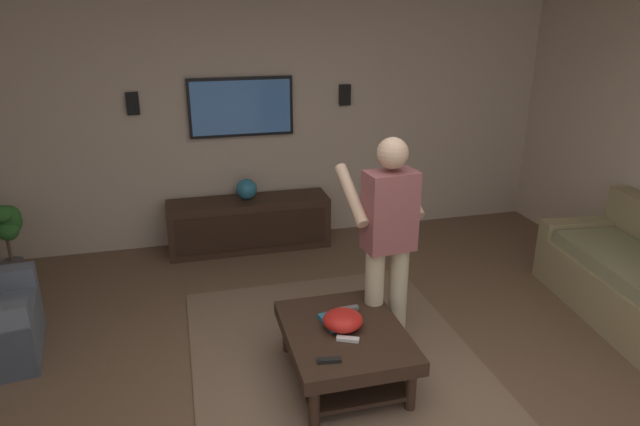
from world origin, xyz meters
name	(u,v)px	position (x,y,z in m)	size (l,w,h in m)	color
ground_plane	(363,409)	(0.00, 0.00, 0.00)	(7.45, 7.45, 0.00)	brown
wall_back_tv	(273,114)	(3.12, 0.00, 1.39)	(0.10, 6.41, 2.77)	#BCA893
area_rug	(336,361)	(0.54, 0.02, 0.01)	(2.60, 2.08, 0.01)	#7A604C
coffee_table	(344,342)	(0.34, 0.02, 0.30)	(1.00, 0.80, 0.40)	#332116
media_console	(249,224)	(2.79, 0.35, 0.28)	(0.45, 1.70, 0.55)	#332116
tv	(241,107)	(3.03, 0.35, 1.49)	(0.05, 1.08, 0.61)	black
person_standing	(388,233)	(0.67, -0.39, 0.93)	(0.57, 0.58, 1.64)	#C6B793
potted_plant_short	(9,232)	(2.61, 2.62, 0.48)	(0.32, 0.27, 0.78)	#4C4C51
bowl	(343,320)	(0.36, 0.03, 0.46)	(0.28, 0.28, 0.12)	red
remote_white	(348,339)	(0.21, 0.05, 0.41)	(0.15, 0.04, 0.02)	white
remote_black	(329,360)	(0.01, 0.23, 0.41)	(0.15, 0.04, 0.02)	black
remote_grey	(348,309)	(0.58, -0.08, 0.41)	(0.15, 0.04, 0.02)	slate
book	(335,321)	(0.43, 0.07, 0.42)	(0.22, 0.16, 0.04)	teal
vase_round	(246,189)	(2.82, 0.36, 0.66)	(0.22, 0.22, 0.22)	teal
wall_speaker_left	(345,95)	(3.04, -0.78, 1.57)	(0.06, 0.12, 0.22)	black
wall_speaker_right	(133,104)	(3.04, 1.42, 1.56)	(0.06, 0.12, 0.22)	black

